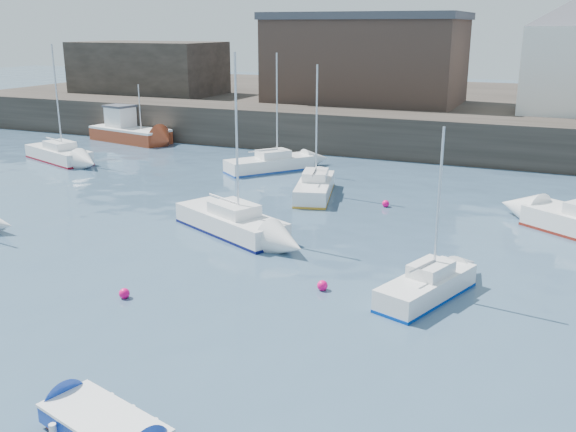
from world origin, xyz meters
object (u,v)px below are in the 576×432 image
at_px(sailboat_f, 315,187).
at_px(sailboat_h, 270,163).
at_px(blue_dinghy, 104,427).
at_px(sailboat_e, 59,154).
at_px(sailboat_c, 427,286).
at_px(fishing_boat, 128,130).
at_px(sailboat_b, 231,222).
at_px(buoy_near, 125,298).
at_px(buoy_mid, 322,290).
at_px(buoy_far, 386,207).

xyz_separation_m(sailboat_f, sailboat_h, (-5.13, 4.97, -0.01)).
bearing_deg(blue_dinghy, sailboat_e, 133.97).
distance_m(sailboat_c, sailboat_f, 14.69).
relative_size(sailboat_c, sailboat_e, 0.75).
height_order(blue_dinghy, fishing_boat, fishing_boat).
height_order(sailboat_b, buoy_near, sailboat_b).
distance_m(sailboat_e, sailboat_f, 20.44).
distance_m(sailboat_f, buoy_near, 16.08).
relative_size(blue_dinghy, sailboat_h, 0.47).
bearing_deg(buoy_mid, buoy_far, 93.99).
xyz_separation_m(sailboat_h, buoy_near, (4.05, -21.00, -0.50)).
height_order(sailboat_b, buoy_far, sailboat_b).
bearing_deg(buoy_far, sailboat_c, -68.07).
xyz_separation_m(buoy_near, buoy_mid, (6.23, 3.48, 0.00)).
height_order(fishing_boat, sailboat_e, sailboat_e).
height_order(sailboat_e, buoy_far, sailboat_e).
bearing_deg(sailboat_e, buoy_mid, -29.52).
relative_size(sailboat_e, buoy_near, 21.20).
bearing_deg(sailboat_c, fishing_boat, 142.92).
distance_m(buoy_near, buoy_mid, 7.14).
distance_m(fishing_boat, buoy_far, 27.56).
distance_m(sailboat_h, buoy_far, 10.98).
height_order(sailboat_e, buoy_mid, sailboat_e).
xyz_separation_m(sailboat_e, buoy_mid, (25.49, -14.43, -0.53)).
distance_m(fishing_boat, buoy_near, 33.20).
height_order(sailboat_c, buoy_mid, sailboat_c).
height_order(sailboat_b, sailboat_f, sailboat_b).
distance_m(sailboat_e, buoy_mid, 29.30).
relative_size(sailboat_b, buoy_far, 21.57).
relative_size(sailboat_e, sailboat_h, 1.06).
bearing_deg(sailboat_c, buoy_far, 111.93).
xyz_separation_m(sailboat_e, buoy_near, (19.27, -17.92, -0.53)).
bearing_deg(buoy_mid, buoy_near, -150.79).
bearing_deg(sailboat_h, sailboat_c, -50.23).
bearing_deg(fishing_boat, sailboat_h, -19.81).
distance_m(sailboat_e, buoy_far, 24.79).
relative_size(buoy_near, buoy_mid, 0.98).
bearing_deg(fishing_boat, blue_dinghy, -53.95).
height_order(blue_dinghy, sailboat_c, sailboat_c).
distance_m(sailboat_b, sailboat_f, 7.93).
height_order(sailboat_b, sailboat_h, sailboat_b).
distance_m(sailboat_b, sailboat_c, 10.72).
distance_m(blue_dinghy, buoy_far, 22.32).
xyz_separation_m(fishing_boat, sailboat_f, (20.84, -10.63, -0.41)).
bearing_deg(blue_dinghy, sailboat_h, 107.34).
height_order(sailboat_c, sailboat_f, sailboat_f).
height_order(sailboat_c, sailboat_h, sailboat_h).
bearing_deg(buoy_mid, sailboat_e, 150.48).
xyz_separation_m(blue_dinghy, buoy_near, (-4.66, 6.89, -0.36)).
xyz_separation_m(sailboat_c, sailboat_h, (-13.93, 16.74, 0.03)).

